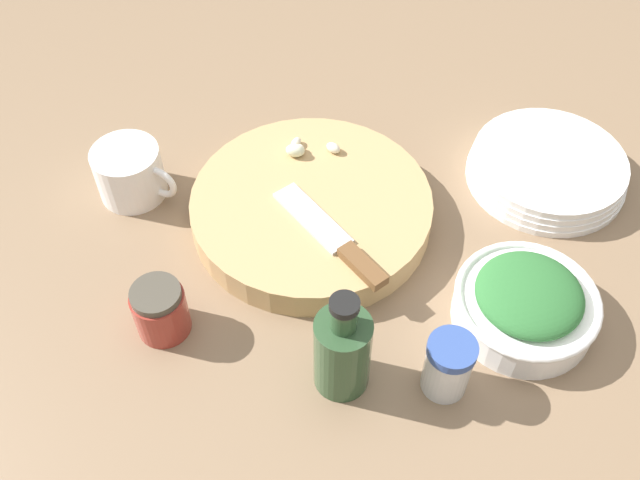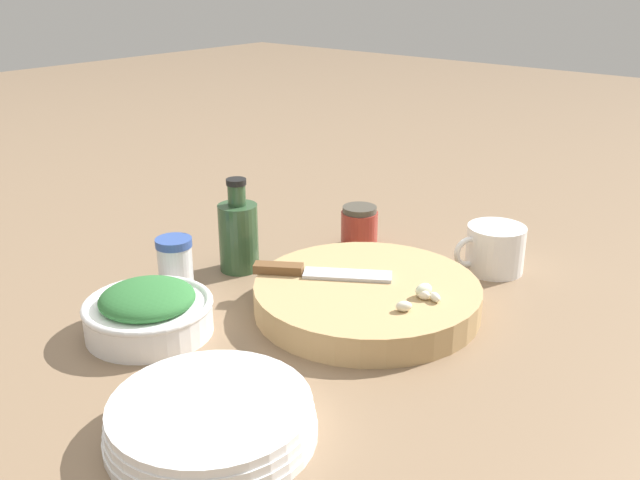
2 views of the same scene
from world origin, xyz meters
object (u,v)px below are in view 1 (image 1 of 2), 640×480
object	(u,v)px
herb_bowl	(526,303)
spice_jar	(448,366)
honey_jar	(160,310)
oil_bottle	(342,350)
cutting_board	(311,209)
plate_stack	(547,169)
chef_knife	(336,240)
coffee_mug	(130,173)
garlic_cloves	(305,149)

from	to	relation	value
herb_bowl	spice_jar	world-z (taller)	spice_jar
honey_jar	oil_bottle	xyz separation A→B (m)	(-0.20, 0.09, 0.02)
oil_bottle	honey_jar	bearing A→B (deg)	-23.07
cutting_board	honey_jar	size ratio (longest dim) A/B	4.44
honey_jar	oil_bottle	distance (m)	0.22
spice_jar	cutting_board	bearing A→B (deg)	-63.72
spice_jar	honey_jar	world-z (taller)	spice_jar
cutting_board	plate_stack	bearing A→B (deg)	-171.88
chef_knife	coffee_mug	distance (m)	0.30
chef_knife	herb_bowl	size ratio (longest dim) A/B	1.06
plate_stack	oil_bottle	distance (m)	0.43
chef_knife	spice_jar	bearing A→B (deg)	-93.45
herb_bowl	plate_stack	bearing A→B (deg)	-112.77
chef_knife	coffee_mug	xyz separation A→B (m)	(0.26, -0.15, -0.01)
cutting_board	honey_jar	distance (m)	0.24
plate_stack	oil_bottle	bearing A→B (deg)	42.19
chef_knife	honey_jar	bearing A→B (deg)	167.66
garlic_cloves	oil_bottle	world-z (taller)	oil_bottle
herb_bowl	coffee_mug	world-z (taller)	coffee_mug
cutting_board	coffee_mug	world-z (taller)	coffee_mug
oil_bottle	herb_bowl	bearing A→B (deg)	-164.72
garlic_cloves	herb_bowl	size ratio (longest dim) A/B	0.47
honey_jar	plate_stack	bearing A→B (deg)	-158.70
garlic_cloves	plate_stack	distance (m)	0.34
garlic_cloves	herb_bowl	xyz separation A→B (m)	(-0.24, 0.26, -0.02)
coffee_mug	oil_bottle	xyz separation A→B (m)	(-0.25, 0.31, 0.02)
cutting_board	spice_jar	xyz separation A→B (m)	(-0.13, 0.26, 0.02)
herb_bowl	oil_bottle	size ratio (longest dim) A/B	1.14
garlic_cloves	plate_stack	bearing A→B (deg)	173.38
coffee_mug	oil_bottle	size ratio (longest dim) A/B	0.75
honey_jar	oil_bottle	world-z (taller)	oil_bottle
cutting_board	honey_jar	bearing A→B (deg)	39.70
garlic_cloves	chef_knife	bearing A→B (deg)	99.29
chef_knife	plate_stack	world-z (taller)	chef_knife
herb_bowl	coffee_mug	distance (m)	0.54
cutting_board	herb_bowl	size ratio (longest dim) A/B	1.86
oil_bottle	coffee_mug	bearing A→B (deg)	-50.87
cutting_board	chef_knife	bearing A→B (deg)	107.94
spice_jar	chef_knife	bearing A→B (deg)	-60.57
chef_knife	garlic_cloves	size ratio (longest dim) A/B	2.25
spice_jar	honey_jar	bearing A→B (deg)	-18.23
coffee_mug	oil_bottle	bearing A→B (deg)	129.13
cutting_board	chef_knife	world-z (taller)	chef_knife
cutting_board	plate_stack	size ratio (longest dim) A/B	1.44
herb_bowl	oil_bottle	world-z (taller)	oil_bottle
chef_knife	spice_jar	distance (m)	0.21
honey_jar	oil_bottle	bearing A→B (deg)	156.93
spice_jar	garlic_cloves	bearing A→B (deg)	-69.40
garlic_cloves	spice_jar	world-z (taller)	spice_jar
chef_knife	plate_stack	distance (m)	0.33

